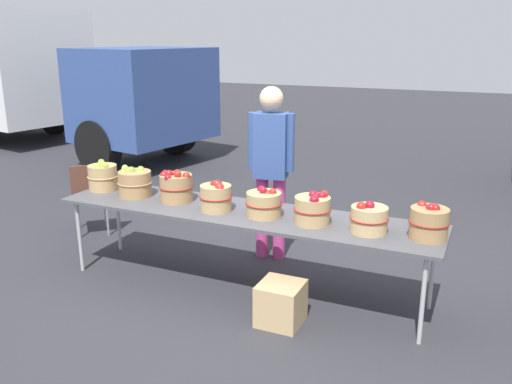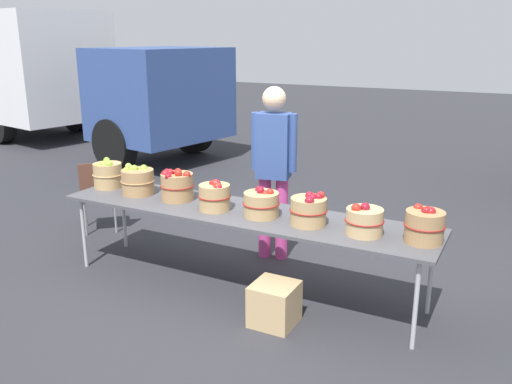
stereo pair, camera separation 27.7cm
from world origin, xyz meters
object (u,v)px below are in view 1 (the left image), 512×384
at_px(apple_basket_red_5, 429,222).
at_px(produce_crate, 281,303).
at_px(apple_basket_red_4, 369,218).
at_px(apple_basket_green_1, 135,182).
at_px(apple_basket_red_3, 313,209).
at_px(vendor_adult, 271,160).
at_px(folding_chair, 90,193).
at_px(box_truck, 24,73).
at_px(apple_basket_green_0, 103,176).
at_px(apple_basket_red_0, 176,187).
at_px(apple_basket_red_2, 264,204).
at_px(apple_basket_red_1, 216,196).
at_px(market_table, 242,215).

xyz_separation_m(apple_basket_red_5, produce_crate, (-1.04, -0.43, -0.71)).
bearing_deg(apple_basket_red_4, apple_basket_green_1, 178.12).
distance_m(apple_basket_red_3, vendor_adult, 1.12).
relative_size(apple_basket_red_3, folding_chair, 0.37).
bearing_deg(apple_basket_red_5, box_truck, 152.83).
bearing_deg(apple_basket_red_5, apple_basket_red_3, -177.78).
xyz_separation_m(apple_basket_green_0, box_truck, (-5.75, 4.51, 0.60)).
distance_m(box_truck, produce_crate, 9.44).
distance_m(apple_basket_red_0, vendor_adult, 1.02).
bearing_deg(apple_basket_red_5, folding_chair, 171.62).
xyz_separation_m(apple_basket_red_2, produce_crate, (0.33, -0.40, -0.69)).
distance_m(apple_basket_red_0, apple_basket_red_5, 2.30).
height_order(apple_basket_green_1, apple_basket_red_4, apple_basket_green_1).
relative_size(apple_basket_red_4, apple_basket_red_5, 1.00).
height_order(apple_basket_red_3, vendor_adult, vendor_adult).
xyz_separation_m(apple_basket_green_0, folding_chair, (-0.63, 0.49, -0.38)).
height_order(apple_basket_green_1, apple_basket_red_5, apple_basket_green_1).
relative_size(apple_basket_green_0, apple_basket_red_2, 0.95).
bearing_deg(apple_basket_red_4, apple_basket_red_3, 178.47).
xyz_separation_m(apple_basket_red_1, box_truck, (-7.11, 4.64, 0.61)).
distance_m(apple_basket_red_1, produce_crate, 1.11).
distance_m(apple_basket_green_0, vendor_adult, 1.71).
xyz_separation_m(apple_basket_red_3, produce_crate, (-0.12, -0.39, -0.70)).
relative_size(apple_basket_green_0, apple_basket_red_4, 0.99).
bearing_deg(apple_basket_green_0, apple_basket_red_5, -1.29).
height_order(market_table, apple_basket_red_3, apple_basket_red_3).
height_order(apple_basket_red_1, folding_chair, apple_basket_red_1).
xyz_separation_m(apple_basket_green_0, produce_crate, (2.14, -0.50, -0.72)).
distance_m(apple_basket_green_1, apple_basket_red_3, 1.84).
xyz_separation_m(vendor_adult, box_truck, (-7.28, 3.78, 0.44)).
bearing_deg(apple_basket_red_3, market_table, 175.81).
bearing_deg(apple_basket_red_4, apple_basket_red_0, 177.33).
relative_size(vendor_adult, produce_crate, 5.16).
bearing_deg(apple_basket_red_5, market_table, 179.52).
xyz_separation_m(folding_chair, produce_crate, (2.77, -0.99, -0.34)).
relative_size(apple_basket_red_0, apple_basket_red_1, 1.09).
bearing_deg(produce_crate, apple_basket_red_2, 128.93).
bearing_deg(apple_basket_red_1, vendor_adult, 78.96).
relative_size(apple_basket_green_1, apple_basket_red_5, 1.08).
distance_m(market_table, vendor_adult, 0.86).
bearing_deg(apple_basket_red_4, folding_chair, 169.72).
bearing_deg(apple_basket_red_4, apple_basket_red_2, 178.54).
bearing_deg(box_truck, apple_basket_red_1, -22.20).
height_order(vendor_adult, folding_chair, vendor_adult).
xyz_separation_m(apple_basket_red_3, apple_basket_red_5, (0.92, 0.04, 0.01)).
bearing_deg(apple_basket_red_1, box_truck, 146.87).
relative_size(apple_basket_red_3, apple_basket_red_4, 1.02).
height_order(market_table, apple_basket_red_4, apple_basket_red_4).
relative_size(apple_basket_red_0, box_truck, 0.04).
bearing_deg(apple_basket_red_0, apple_basket_red_2, -3.86).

